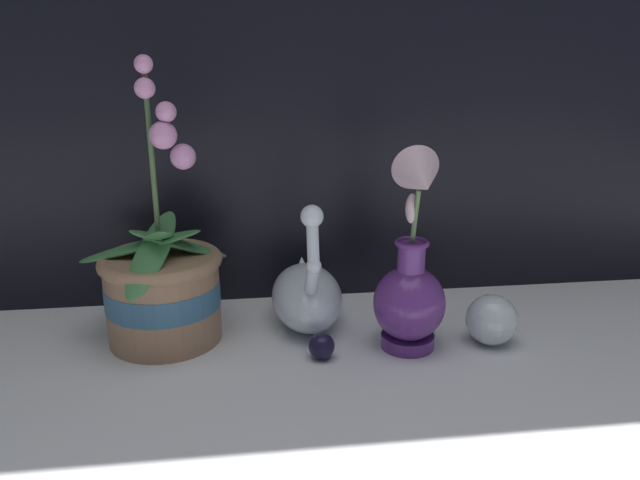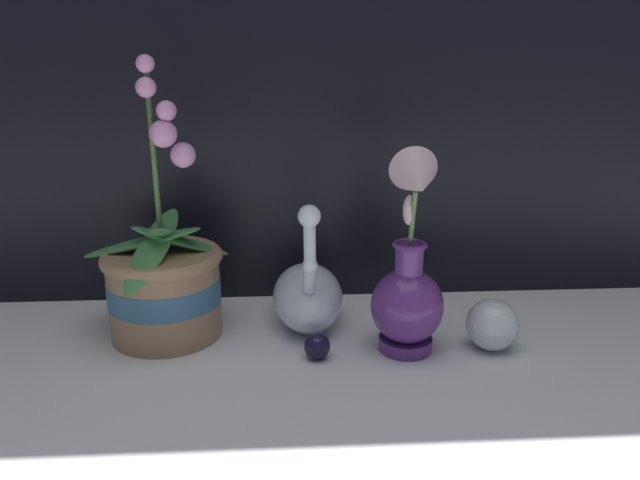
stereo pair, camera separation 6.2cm
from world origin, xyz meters
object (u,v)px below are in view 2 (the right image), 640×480
at_px(orchid_potted_plant, 164,282).
at_px(swan_figurine, 308,293).
at_px(glass_sphere, 492,325).
at_px(blue_vase, 409,286).

height_order(orchid_potted_plant, swan_figurine, orchid_potted_plant).
bearing_deg(swan_figurine, glass_sphere, -21.09).
height_order(orchid_potted_plant, glass_sphere, orchid_potted_plant).
xyz_separation_m(swan_figurine, blue_vase, (0.15, -0.11, 0.05)).
xyz_separation_m(orchid_potted_plant, glass_sphere, (0.50, -0.08, -0.05)).
bearing_deg(orchid_potted_plant, glass_sphere, -9.08).
distance_m(swan_figurine, blue_vase, 0.19).
relative_size(orchid_potted_plant, glass_sphere, 5.47).
bearing_deg(glass_sphere, orchid_potted_plant, 170.92).
bearing_deg(blue_vase, glass_sphere, -0.08).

